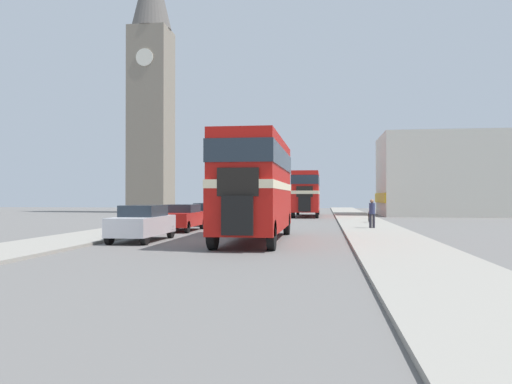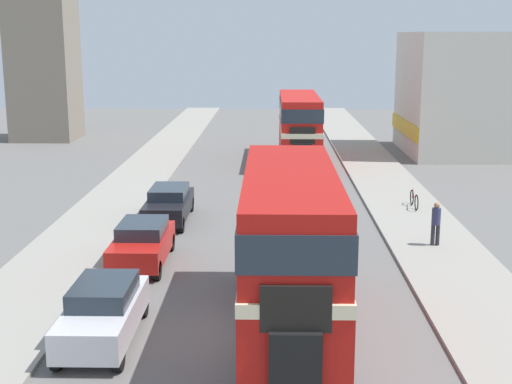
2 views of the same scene
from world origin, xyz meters
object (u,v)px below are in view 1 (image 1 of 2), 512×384
Objects in this scene: pedestrian_walking at (372,212)px; car_parked_far at (208,213)px; bus_distant at (307,190)px; car_parked_near at (143,223)px; car_parked_mid at (182,217)px; bicycle_on_pavement at (370,217)px; church_tower at (151,76)px; double_decker_bus at (256,181)px.

car_parked_far is at bearing 160.02° from pedestrian_walking.
car_parked_near is (-6.09, -27.26, -1.69)m from bus_distant.
car_parked_far is 2.75× the size of pedestrian_walking.
car_parked_far is at bearing 89.05° from car_parked_mid.
pedestrian_walking is 6.05m from bicycle_on_pavement.
car_parked_near is at bearing -141.07° from pedestrian_walking.
church_tower is (-12.79, 36.82, 15.63)m from car_parked_near.
car_parked_mid is at bearing 131.26° from double_decker_bus.
pedestrian_walking reaches higher than bicycle_on_pavement.
church_tower reaches higher than car_parked_mid.
church_tower is at bearing 136.59° from bicycle_on_pavement.
church_tower reaches higher than double_decker_bus.
double_decker_bus is 42.46m from church_tower.
car_parked_near is at bearing -70.85° from church_tower.
double_decker_bus is 15.13m from bicycle_on_pavement.
double_decker_bus is 9.67m from pedestrian_walking.
bus_distant is 6.24× the size of pedestrian_walking.
car_parked_near is (-4.82, -0.74, -1.79)m from double_decker_bus.
bus_distant is 27.98m from car_parked_near.
car_parked_mid is 36.50m from church_tower.
church_tower is (-12.67, 30.44, 15.65)m from car_parked_mid.
bus_distant is 2.27× the size of car_parked_far.
double_decker_bus is at bearing -67.17° from car_parked_far.
bicycle_on_pavement is at bearing -43.41° from church_tower.
bicycle_on_pavement is at bearing 53.10° from car_parked_near.
double_decker_bus is at bearing -48.74° from car_parked_mid.
bicycle_on_pavement is (4.76, -12.80, -2.00)m from bus_distant.
pedestrian_walking is (5.63, 7.71, -1.54)m from double_decker_bus.
car_parked_near is at bearing -126.90° from bicycle_on_pavement.
car_parked_far is (0.10, 5.88, -0.00)m from car_parked_mid.
car_parked_mid is at bearing -168.92° from pedestrian_walking.
car_parked_far is (-0.02, 12.26, -0.03)m from car_parked_near.
double_decker_bus is at bearing -113.73° from bicycle_on_pavement.
car_parked_far is at bearing 90.10° from car_parked_near.
bus_distant is at bearing 73.44° from car_parked_mid.
pedestrian_walking is at bearing -50.68° from church_tower.
double_decker_bus is 5.77× the size of pedestrian_walking.
car_parked_near is 1.02× the size of car_parked_mid.
pedestrian_walking is at bearing -19.98° from car_parked_far.
bus_distant is at bearing 77.41° from car_parked_near.
car_parked_mid is at bearing -106.56° from bus_distant.
car_parked_mid is at bearing 91.08° from car_parked_near.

